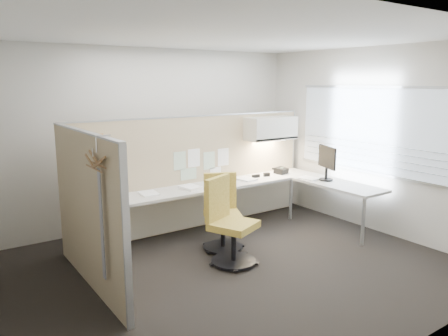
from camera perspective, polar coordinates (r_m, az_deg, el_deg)
floor at (r=5.56m, az=0.17°, el=-13.04°), size 5.50×4.50×0.01m
ceiling at (r=5.09m, az=0.19°, el=17.16°), size 5.50×4.50×0.01m
wall_back at (r=7.08m, az=-10.32°, el=3.92°), size 5.50×0.02×2.80m
wall_front at (r=3.58m, az=21.33°, el=-3.77°), size 5.50×0.02×2.80m
wall_right at (r=7.07m, az=18.83°, el=3.48°), size 0.02×4.50×2.80m
window_pane at (r=7.03m, az=18.78°, el=4.68°), size 0.01×2.80×1.30m
partition_back at (r=6.85m, az=-3.71°, el=-0.62°), size 4.10×0.06×1.75m
partition_left at (r=5.06m, az=-17.35°, el=-5.41°), size 0.06×2.20×1.75m
desk at (r=6.73m, az=1.19°, el=-3.19°), size 4.00×2.07×0.73m
overhead_bin at (r=7.37m, az=6.14°, el=5.17°), size 0.90×0.36×0.38m
task_light_strip at (r=7.40m, az=6.11°, el=3.56°), size 0.60×0.06×0.02m
pinned_papers at (r=6.83m, az=-3.01°, el=0.71°), size 1.01×0.00×0.47m
poster at (r=6.07m, az=-16.66°, el=2.62°), size 0.28×0.00×0.35m
chair_left at (r=5.55m, az=0.56°, el=-7.37°), size 0.67×0.68×1.09m
chair_right at (r=6.06m, az=-0.27°, el=-6.09°), size 0.63×0.65×1.02m
monitor at (r=7.08m, az=13.28°, el=0.91°), size 0.22×0.50×0.55m
phone at (r=7.52m, az=7.44°, el=-0.35°), size 0.25×0.24×0.12m
stapler at (r=7.18m, az=4.18°, el=-1.06°), size 0.14×0.05×0.05m
tape_dispenser at (r=7.29m, az=5.60°, el=-0.85°), size 0.11×0.09×0.06m
coat_hook at (r=4.32m, az=-16.27°, el=-0.82°), size 0.18×0.48×1.42m
paper_stack_0 at (r=5.95m, az=-14.31°, el=-4.05°), size 0.25×0.32×0.03m
paper_stack_1 at (r=6.21m, az=-9.80°, el=-3.29°), size 0.26×0.32×0.02m
paper_stack_2 at (r=6.41m, az=-4.44°, el=-2.57°), size 0.28×0.34×0.04m
paper_stack_3 at (r=6.84m, az=-0.27°, el=-1.79°), size 0.24×0.31×0.02m
paper_stack_4 at (r=7.01m, az=2.93°, el=-1.46°), size 0.26×0.33×0.02m
paper_stack_5 at (r=7.19m, az=11.01°, el=-1.34°), size 0.28×0.34×0.02m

